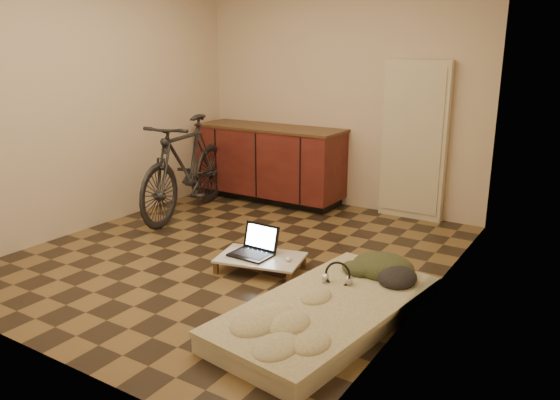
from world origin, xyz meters
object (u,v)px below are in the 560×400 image
Objects in this scene: futon at (327,312)px; laptop at (255,248)px; lap_desk at (261,258)px; bicycle at (186,162)px.

laptop reaches higher than futon.
futon is 2.34× the size of lap_desk.
bicycle is 1.01× the size of futon.
bicycle reaches higher than futon.
bicycle is at bearing 137.77° from lap_desk.
futon is 1.12m from laptop.
futon reaches higher than lap_desk.
laptop is (-0.98, 0.54, 0.09)m from futon.
lap_desk is 2.24× the size of laptop.
futon is 1.04m from lap_desk.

